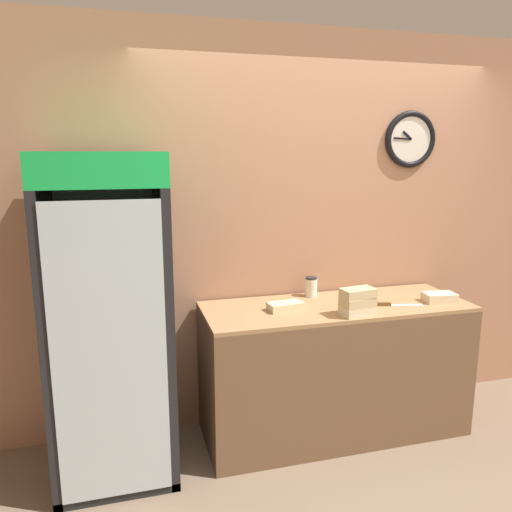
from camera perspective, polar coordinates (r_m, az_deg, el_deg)
name	(u,v)px	position (r m, az deg, el deg)	size (l,w,h in m)	color
wall_back	(318,229)	(3.58, 7.09, 3.09)	(5.20, 0.10, 2.70)	#AD7A5B
prep_counter	(334,369)	(3.50, 8.95, -12.59)	(1.76, 0.64, 0.91)	brown
beverage_cooler	(109,303)	(3.04, -16.46, -5.19)	(0.68, 0.70, 1.89)	black
sandwich_stack_bottom	(357,311)	(3.15, 11.50, -6.13)	(0.22, 0.15, 0.06)	beige
sandwich_stack_middle	(358,302)	(3.14, 11.55, -5.15)	(0.22, 0.15, 0.06)	tan
sandwich_stack_top	(358,293)	(3.12, 11.59, -4.16)	(0.22, 0.15, 0.06)	tan
sandwich_flat_left	(440,297)	(3.58, 20.24, -4.46)	(0.22, 0.15, 0.06)	beige
sandwich_flat_right	(285,306)	(3.19, 3.39, -5.76)	(0.24, 0.14, 0.05)	beige
chefs_knife	(392,304)	(3.40, 15.30, -5.36)	(0.32, 0.11, 0.02)	silver
condiment_jar	(311,287)	(3.49, 6.31, -3.52)	(0.08, 0.08, 0.14)	silver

